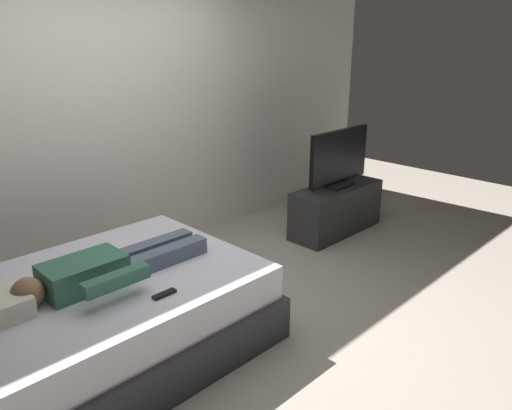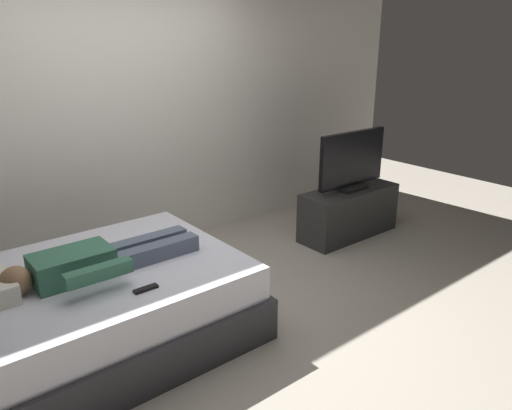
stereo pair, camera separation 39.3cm
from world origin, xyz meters
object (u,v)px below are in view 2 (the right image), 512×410
Objects in this scene: remote at (146,289)px; tv_stand at (349,212)px; person at (94,262)px; tv at (352,162)px; bed at (92,309)px.

remote is 0.14× the size of tv_stand.
person is 8.40× the size of remote.
tv_stand is at bearing 180.00° from tv.
bed is at bearing -175.80° from tv_stand.
tv reaches higher than person.
person is at bearing -174.69° from tv.
bed is 1.81× the size of tv_stand.
tv_stand is at bearing 14.23° from remote.
bed is at bearing -175.80° from tv.
person reaches higher than tv_stand.
bed is 0.36m from person.
person is at bearing -174.69° from tv_stand.
person is at bearing 110.47° from remote.
tv is at bearing 0.00° from tv_stand.
tv is at bearing 14.23° from remote.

